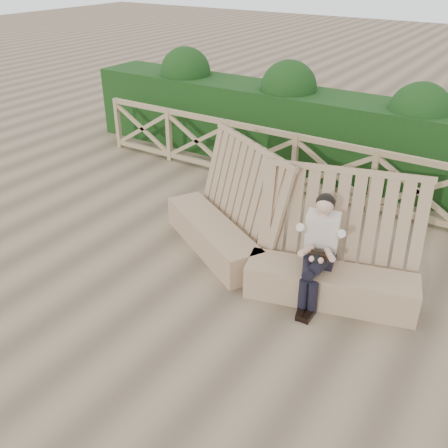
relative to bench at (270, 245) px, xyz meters
The scene contains 5 objects.
ground 1.10m from the bench, 99.53° to the right, with size 60.00×60.00×0.00m, color brown.
bench is the anchor object (origin of this frame).
woman 0.87m from the bench, 15.64° to the right, with size 0.48×0.88×1.40m.
guardrail 2.50m from the bench, 93.88° to the left, with size 10.10×0.09×1.10m.
hedge 3.71m from the bench, 92.62° to the left, with size 12.00×1.20×1.50m, color black.
Camera 1 is at (2.79, -4.14, 3.89)m, focal length 40.00 mm.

